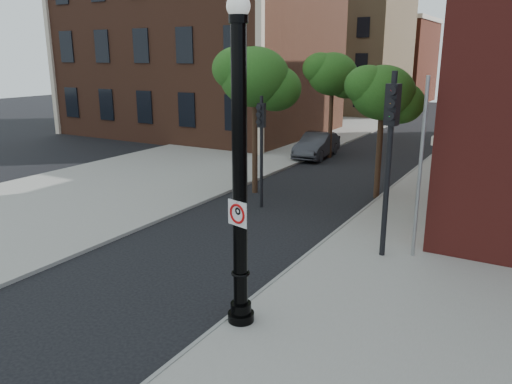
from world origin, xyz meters
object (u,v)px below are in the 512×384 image
Objects in this scene: lamppost at (240,186)px; traffic_signal_right at (390,136)px; parked_car at (317,145)px; traffic_signal_left at (261,134)px; no_parking_sign at (237,213)px.

lamppost is 5.62m from traffic_signal_right.
lamppost reaches higher than traffic_signal_right.
parked_car is (-6.26, 18.63, -2.50)m from lamppost.
traffic_signal_left is 0.80× the size of traffic_signal_right.
traffic_signal_left is (-4.15, 8.32, 0.27)m from no_parking_sign.
no_parking_sign is at bearing -96.68° from traffic_signal_right.
parked_car is at bearing 108.58° from lamppost.
parked_car is 1.01× the size of traffic_signal_left.
lamppost reaches higher than no_parking_sign.
parked_car is 10.94m from traffic_signal_left.
parked_car is at bearing 129.91° from traffic_signal_right.
traffic_signal_left is 6.41m from traffic_signal_right.
traffic_signal_right reaches higher than parked_car.
no_parking_sign is 0.12× the size of parked_car.
lamppost is 1.28× the size of traffic_signal_right.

